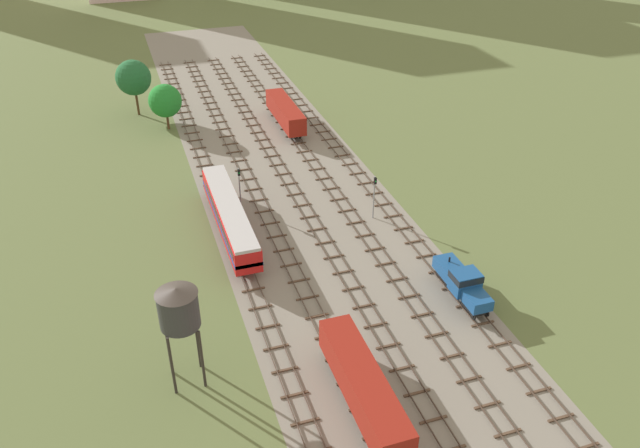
{
  "coord_description": "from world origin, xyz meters",
  "views": [
    {
      "loc": [
        -19.43,
        -10.55,
        39.76
      ],
      "look_at": [
        0.0,
        48.32,
        1.5
      ],
      "focal_mm": 35.55,
      "sensor_mm": 36.0,
      "label": 1
    }
  ],
  "objects_px": {
    "water_tower": "(178,308)",
    "signal_post_near": "(374,192)",
    "freight_boxcar_centre_midfar": "(285,112)",
    "shunter_loco_centre_right_near": "(463,282)",
    "diesel_railcar_far_left_mid": "(230,215)",
    "signal_post_nearest": "(239,183)",
    "freight_boxcar_left_nearest": "(363,386)"
  },
  "relations": [
    {
      "from": "water_tower",
      "to": "signal_post_near",
      "type": "height_order",
      "value": "water_tower"
    },
    {
      "from": "signal_post_near",
      "to": "freight_boxcar_centre_midfar",
      "type": "bearing_deg",
      "value": 94.55
    },
    {
      "from": "shunter_loco_centre_right_near",
      "to": "freight_boxcar_centre_midfar",
      "type": "distance_m",
      "value": 48.02
    },
    {
      "from": "diesel_railcar_far_left_mid",
      "to": "shunter_loco_centre_right_near",
      "type": "bearing_deg",
      "value": -44.16
    },
    {
      "from": "water_tower",
      "to": "signal_post_nearest",
      "type": "bearing_deg",
      "value": 69.06
    },
    {
      "from": "freight_boxcar_left_nearest",
      "to": "signal_post_near",
      "type": "xyz_separation_m",
      "value": [
        12.21,
        27.39,
        1.12
      ]
    },
    {
      "from": "freight_boxcar_left_nearest",
      "to": "signal_post_nearest",
      "type": "distance_m",
      "value": 35.13
    },
    {
      "from": "water_tower",
      "to": "diesel_railcar_far_left_mid",
      "type": "bearing_deg",
      "value": 69.57
    },
    {
      "from": "freight_boxcar_left_nearest",
      "to": "signal_post_nearest",
      "type": "xyz_separation_m",
      "value": [
        -2.45,
        35.03,
        0.96
      ]
    },
    {
      "from": "shunter_loco_centre_right_near",
      "to": "signal_post_near",
      "type": "distance_m",
      "value": 17.39
    },
    {
      "from": "diesel_railcar_far_left_mid",
      "to": "water_tower",
      "type": "distance_m",
      "value": 23.67
    },
    {
      "from": "shunter_loco_centre_right_near",
      "to": "signal_post_nearest",
      "type": "xyz_separation_m",
      "value": [
        -17.1,
        24.79,
        1.4
      ]
    },
    {
      "from": "water_tower",
      "to": "signal_post_nearest",
      "type": "relative_size",
      "value": 1.81
    },
    {
      "from": "shunter_loco_centre_right_near",
      "to": "signal_post_nearest",
      "type": "distance_m",
      "value": 30.14
    },
    {
      "from": "diesel_railcar_far_left_mid",
      "to": "freight_boxcar_centre_midfar",
      "type": "relative_size",
      "value": 1.46
    },
    {
      "from": "water_tower",
      "to": "freight_boxcar_centre_midfar",
      "type": "bearing_deg",
      "value": 65.75
    },
    {
      "from": "diesel_railcar_far_left_mid",
      "to": "water_tower",
      "type": "xyz_separation_m",
      "value": [
        -8.06,
        -21.65,
        5.15
      ]
    },
    {
      "from": "signal_post_near",
      "to": "diesel_railcar_far_left_mid",
      "type": "bearing_deg",
      "value": 173.9
    },
    {
      "from": "freight_boxcar_left_nearest",
      "to": "water_tower",
      "type": "distance_m",
      "value": 15.91
    },
    {
      "from": "freight_boxcar_left_nearest",
      "to": "freight_boxcar_centre_midfar",
      "type": "height_order",
      "value": "same"
    },
    {
      "from": "freight_boxcar_left_nearest",
      "to": "diesel_railcar_far_left_mid",
      "type": "bearing_deg",
      "value": 99.5
    },
    {
      "from": "freight_boxcar_left_nearest",
      "to": "water_tower",
      "type": "bearing_deg",
      "value": 149.71
    },
    {
      "from": "freight_boxcar_centre_midfar",
      "to": "signal_post_nearest",
      "type": "bearing_deg",
      "value": -117.99
    },
    {
      "from": "diesel_railcar_far_left_mid",
      "to": "signal_post_nearest",
      "type": "distance_m",
      "value": 6.36
    },
    {
      "from": "water_tower",
      "to": "signal_post_near",
      "type": "relative_size",
      "value": 1.72
    },
    {
      "from": "shunter_loco_centre_right_near",
      "to": "diesel_railcar_far_left_mid",
      "type": "bearing_deg",
      "value": 135.84
    },
    {
      "from": "shunter_loco_centre_right_near",
      "to": "diesel_railcar_far_left_mid",
      "type": "xyz_separation_m",
      "value": [
        -19.54,
        18.97,
        0.59
      ]
    },
    {
      "from": "freight_boxcar_left_nearest",
      "to": "shunter_loco_centre_right_near",
      "type": "bearing_deg",
      "value": 34.96
    },
    {
      "from": "water_tower",
      "to": "signal_post_near",
      "type": "distance_m",
      "value": 32.3
    },
    {
      "from": "signal_post_nearest",
      "to": "signal_post_near",
      "type": "height_order",
      "value": "signal_post_near"
    },
    {
      "from": "shunter_loco_centre_right_near",
      "to": "water_tower",
      "type": "height_order",
      "value": "water_tower"
    },
    {
      "from": "water_tower",
      "to": "signal_post_nearest",
      "type": "xyz_separation_m",
      "value": [
        10.51,
        27.46,
        -4.34
      ]
    }
  ]
}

